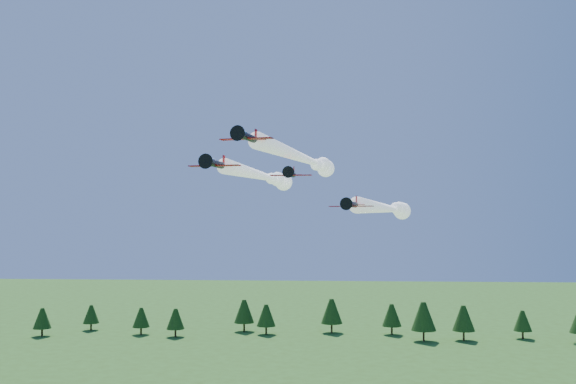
# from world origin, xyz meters

# --- Properties ---
(plane_lead) EXTENTS (16.18, 55.60, 3.70)m
(plane_lead) POSITION_xyz_m (3.32, 21.61, 47.53)
(plane_lead) COLOR black
(plane_lead) RESTS_ON ground
(plane_left) EXTENTS (12.87, 47.94, 3.70)m
(plane_left) POSITION_xyz_m (-4.92, 27.03, 44.78)
(plane_left) COLOR black
(plane_left) RESTS_ON ground
(plane_right) EXTENTS (17.48, 51.53, 3.70)m
(plane_right) POSITION_xyz_m (18.81, 27.73, 38.54)
(plane_right) COLOR black
(plane_right) RESTS_ON ground
(plane_slot) EXTENTS (6.80, 7.39, 2.39)m
(plane_slot) POSITION_xyz_m (1.74, 8.63, 43.81)
(plane_slot) COLOR black
(plane_slot) RESTS_ON ground
(treeline) EXTENTS (171.63, 20.97, 11.76)m
(treeline) POSITION_xyz_m (10.23, 108.36, 6.48)
(treeline) COLOR #382314
(treeline) RESTS_ON ground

